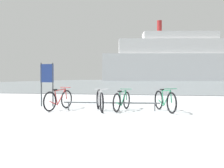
% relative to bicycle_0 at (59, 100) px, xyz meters
% --- Properties ---
extents(ground, '(80.00, 132.00, 0.08)m').
position_rel_bicycle_0_xyz_m(ground, '(1.53, 52.00, -0.41)').
color(ground, silver).
extents(bike_rack, '(3.45, 0.33, 0.31)m').
position_rel_bicycle_0_xyz_m(bike_rack, '(1.93, 0.12, -0.10)').
color(bike_rack, '#4C5156').
rests_on(bike_rack, ground).
extents(bicycle_0, '(0.56, 1.66, 0.82)m').
position_rel_bicycle_0_xyz_m(bicycle_0, '(0.00, 0.00, 0.00)').
color(bicycle_0, black).
rests_on(bicycle_0, ground).
extents(bicycle_1, '(0.68, 1.56, 0.80)m').
position_rel_bicycle_0_xyz_m(bicycle_1, '(1.56, -0.04, -0.01)').
color(bicycle_1, black).
rests_on(bicycle_1, ground).
extents(bicycle_2, '(0.54, 1.58, 0.76)m').
position_rel_bicycle_0_xyz_m(bicycle_2, '(2.31, 0.26, -0.02)').
color(bicycle_2, black).
rests_on(bicycle_2, ground).
extents(bicycle_3, '(0.75, 1.65, 0.82)m').
position_rel_bicycle_0_xyz_m(bicycle_3, '(3.82, 0.24, 0.00)').
color(bicycle_3, black).
rests_on(bicycle_3, ground).
extents(info_sign, '(0.55, 0.08, 1.79)m').
position_rel_bicycle_0_xyz_m(info_sign, '(-0.89, 0.91, 0.83)').
color(info_sign, '#33383D').
rests_on(info_sign, ground).
extents(ferry_ship, '(58.90, 19.03, 21.62)m').
position_rel_bicycle_0_xyz_m(ferry_ship, '(13.26, 80.72, 6.88)').
color(ferry_ship, silver).
rests_on(ferry_ship, ground).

